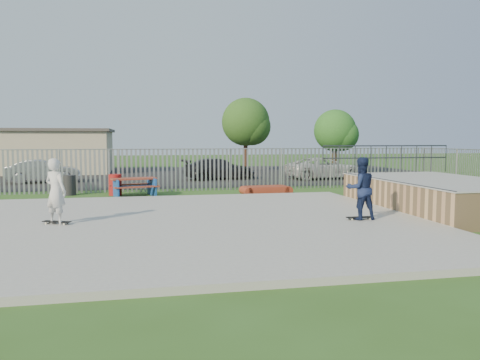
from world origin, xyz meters
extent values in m
plane|color=#32561D|center=(0.00, 0.00, 0.00)|extent=(120.00, 120.00, 0.00)
cube|color=#9A9B95|center=(0.00, 0.00, 0.07)|extent=(15.00, 12.00, 0.15)
cube|color=tan|center=(9.50, 1.00, 0.53)|extent=(4.00, 7.00, 1.05)
cube|color=#9E9E99|center=(9.50, 1.00, 1.07)|extent=(4.05, 7.05, 0.04)
cylinder|color=#383A3F|center=(7.52, 1.00, 1.08)|extent=(0.06, 7.00, 0.06)
cube|color=brown|center=(-0.91, 7.34, 0.76)|extent=(2.00, 1.14, 0.06)
cube|color=brown|center=(-0.77, 6.73, 0.46)|extent=(1.90, 0.72, 0.05)
cube|color=brown|center=(-1.06, 7.95, 0.46)|extent=(1.90, 0.72, 0.05)
cube|color=#164A9C|center=(-0.91, 7.34, 0.39)|extent=(1.96, 1.81, 0.77)
cube|color=maroon|center=(4.84, 6.84, 0.19)|extent=(1.94, 1.10, 0.37)
cylinder|color=maroon|center=(-1.73, 7.84, 0.46)|extent=(0.56, 0.56, 0.93)
cylinder|color=black|center=(-3.69, 8.29, 0.44)|extent=(0.53, 0.53, 0.88)
cube|color=black|center=(0.00, 19.00, 0.01)|extent=(40.00, 18.00, 0.02)
imported|color=#ADAEB2|center=(-6.04, 14.62, 0.67)|extent=(4.13, 1.99, 1.30)
imported|color=black|center=(3.98, 14.83, 0.66)|extent=(4.60, 2.37, 1.28)
imported|color=silver|center=(10.38, 13.90, 0.68)|extent=(4.92, 2.67, 1.31)
cube|color=#C2B995|center=(-8.00, 23.00, 1.50)|extent=(10.00, 6.00, 3.00)
cube|color=#4C4742|center=(-8.00, 23.00, 3.10)|extent=(10.40, 6.40, 0.20)
cylinder|color=#472A1C|center=(7.03, 21.35, 1.61)|extent=(0.31, 0.31, 3.21)
sphere|color=#2B501B|center=(7.03, 21.35, 3.75)|extent=(3.60, 3.60, 3.60)
cylinder|color=#41291A|center=(12.67, 17.74, 1.31)|extent=(0.32, 0.32, 2.63)
sphere|color=#295D20|center=(12.67, 17.74, 3.07)|extent=(2.94, 2.94, 2.94)
cube|color=black|center=(5.64, -0.85, 0.21)|extent=(0.80, 0.20, 0.02)
cube|color=black|center=(-2.81, 0.12, 0.21)|extent=(0.81, 0.52, 0.02)
imported|color=#152043|center=(5.64, -0.85, 1.05)|extent=(0.87, 0.68, 1.80)
imported|color=silver|center=(-2.81, 0.12, 1.05)|extent=(0.78, 0.73, 1.80)
camera|label=1|loc=(-0.40, -13.23, 2.46)|focal=35.00mm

